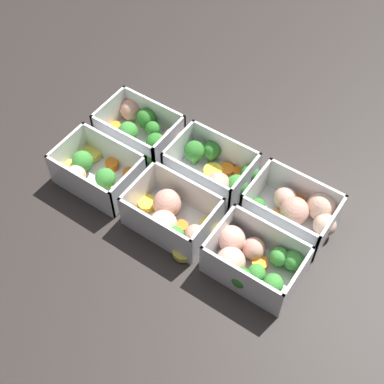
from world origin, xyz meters
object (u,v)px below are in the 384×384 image
container_near_left (94,172)px  container_near_right (251,259)px  container_far_left (144,131)px  container_near_center (172,218)px  container_far_center (216,171)px  container_far_right (298,210)px

container_near_left → container_near_right: same height
container_near_right → container_far_left: 0.33m
container_near_left → container_near_center: same height
container_far_left → container_far_center: (0.17, -0.01, 0.00)m
container_near_right → container_far_right: 0.13m
container_near_left → container_far_left: (0.01, 0.13, 0.00)m
container_far_right → container_far_center: bearing=-177.8°
container_far_right → container_near_left: bearing=-159.3°
container_near_left → container_far_right: 0.36m
container_near_right → container_far_right: (0.02, 0.13, -0.00)m
container_near_right → container_far_right: same height
container_near_left → container_near_center: 0.17m
container_near_center → container_far_left: bearing=140.6°
container_far_center → container_far_right: 0.16m
container_far_center → container_far_right: (0.16, 0.01, -0.00)m
container_near_right → container_far_center: bearing=140.0°
container_near_left → container_near_right: bearing=0.5°
container_near_center → container_far_right: (0.17, 0.13, 0.00)m
container_near_right → container_far_center: same height
container_near_right → container_near_left: bearing=-179.5°
container_near_center → container_far_center: (0.01, 0.12, 0.00)m
container_far_left → container_far_center: bearing=-2.0°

